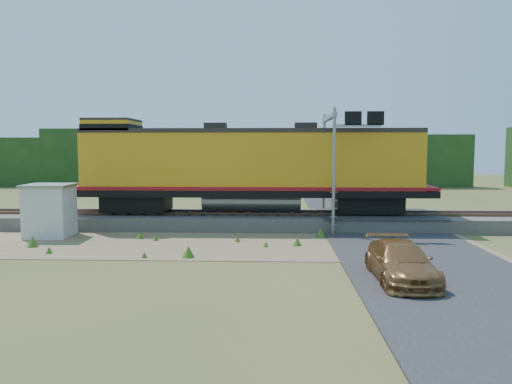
{
  "coord_description": "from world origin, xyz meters",
  "views": [
    {
      "loc": [
        0.75,
        -24.2,
        4.78
      ],
      "look_at": [
        -0.29,
        3.0,
        2.4
      ],
      "focal_mm": 35.0,
      "sensor_mm": 36.0,
      "label": 1
    }
  ],
  "objects_px": {
    "locomotive": "(246,166)",
    "signal_gantry": "(336,140)",
    "car": "(401,262)",
    "shed": "(50,210)"
  },
  "relations": [
    {
      "from": "shed",
      "to": "signal_gantry",
      "type": "xyz_separation_m",
      "value": [
        15.73,
        3.28,
        3.81
      ]
    },
    {
      "from": "locomotive",
      "to": "shed",
      "type": "xyz_separation_m",
      "value": [
        -10.41,
        -3.94,
        -2.27
      ]
    },
    {
      "from": "locomotive",
      "to": "shed",
      "type": "height_order",
      "value": "locomotive"
    },
    {
      "from": "locomotive",
      "to": "car",
      "type": "xyz_separation_m",
      "value": [
        6.28,
        -12.39,
        -3.02
      ]
    },
    {
      "from": "shed",
      "to": "locomotive",
      "type": "bearing_deg",
      "value": 17.7
    },
    {
      "from": "locomotive",
      "to": "signal_gantry",
      "type": "relative_size",
      "value": 3.1
    },
    {
      "from": "locomotive",
      "to": "signal_gantry",
      "type": "bearing_deg",
      "value": -7.1
    },
    {
      "from": "car",
      "to": "shed",
      "type": "bearing_deg",
      "value": 152.93
    },
    {
      "from": "signal_gantry",
      "to": "shed",
      "type": "bearing_deg",
      "value": -168.23
    },
    {
      "from": "shed",
      "to": "car",
      "type": "height_order",
      "value": "shed"
    }
  ]
}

